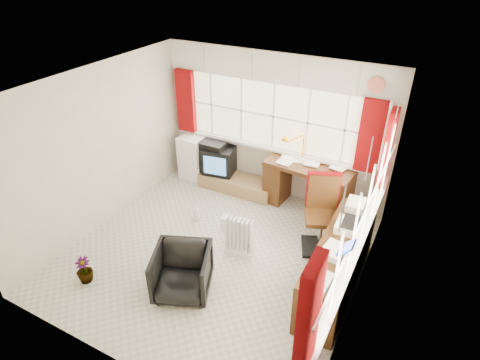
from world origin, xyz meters
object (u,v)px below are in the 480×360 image
object	(u,v)px
credenza	(338,263)
mini_fridge	(195,156)
desk	(309,183)
radiator	(239,240)
crt_tv	(220,160)
tv_bench	(237,184)
desk_lamp	(303,142)
task_chair	(322,209)
office_chair	(182,272)

from	to	relation	value
credenza	mini_fridge	world-z (taller)	credenza
desk	radiator	bearing A→B (deg)	-105.75
crt_tv	tv_bench	bearing A→B (deg)	-8.12
desk_lamp	mini_fridge	size ratio (longest dim) A/B	0.57
credenza	mini_fridge	xyz separation A→B (m)	(-3.24, 1.60, 0.03)
desk_lamp	tv_bench	world-z (taller)	desk_lamp
radiator	credenza	bearing A→B (deg)	1.11
task_chair	desk_lamp	bearing A→B (deg)	125.45
office_chair	tv_bench	world-z (taller)	office_chair
desk	office_chair	size ratio (longest dim) A/B	2.06
desk	task_chair	xyz separation A→B (m)	(0.48, -0.86, 0.16)
desk	crt_tv	xyz separation A→B (m)	(-1.71, -0.02, 0.04)
task_chair	credenza	bearing A→B (deg)	-57.11
office_chair	mini_fridge	size ratio (longest dim) A/B	0.86
desk	radiator	world-z (taller)	desk
task_chair	radiator	xyz separation A→B (m)	(-0.94, -0.77, -0.37)
office_chair	radiator	size ratio (longest dim) A/B	1.16
credenza	mini_fridge	distance (m)	3.61
tv_bench	mini_fridge	size ratio (longest dim) A/B	1.68
task_chair	crt_tv	world-z (taller)	task_chair
desk_lamp	task_chair	world-z (taller)	desk_lamp
desk	tv_bench	distance (m)	1.36
desk	desk_lamp	size ratio (longest dim) A/B	3.14
desk_lamp	mini_fridge	distance (m)	2.22
task_chair	mini_fridge	distance (m)	2.89
desk	tv_bench	size ratio (longest dim) A/B	1.06
task_chair	tv_bench	xyz separation A→B (m)	(-1.80, 0.78, -0.50)
task_chair	credenza	distance (m)	0.91
crt_tv	mini_fridge	bearing A→B (deg)	177.64
task_chair	radiator	distance (m)	1.27
task_chair	tv_bench	world-z (taller)	task_chair
credenza	crt_tv	xyz separation A→B (m)	(-2.68, 1.58, 0.11)
radiator	mini_fridge	bearing A→B (deg)	138.11
tv_bench	radiator	bearing A→B (deg)	-61.04
desk	mini_fridge	xyz separation A→B (m)	(-2.27, -0.00, -0.04)
radiator	office_chair	bearing A→B (deg)	-107.17
desk_lamp	radiator	distance (m)	1.94
desk	office_chair	xyz separation A→B (m)	(-0.76, -2.62, -0.13)
radiator	credenza	size ratio (longest dim) A/B	0.31
task_chair	crt_tv	bearing A→B (deg)	159.19
task_chair	credenza	xyz separation A→B (m)	(0.48, -0.74, -0.23)
task_chair	radiator	world-z (taller)	task_chair
tv_bench	mini_fridge	xyz separation A→B (m)	(-0.96, 0.08, 0.29)
desk	mini_fridge	bearing A→B (deg)	-179.99
desk_lamp	office_chair	bearing A→B (deg)	-102.32
crt_tv	task_chair	bearing A→B (deg)	-20.81
desk_lamp	office_chair	world-z (taller)	desk_lamp
credenza	tv_bench	bearing A→B (deg)	146.30
radiator	task_chair	bearing A→B (deg)	39.24
tv_bench	office_chair	bearing A→B (deg)	-77.73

